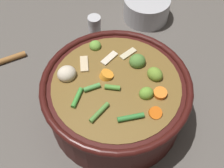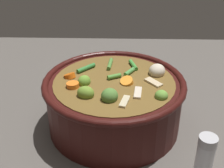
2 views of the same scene
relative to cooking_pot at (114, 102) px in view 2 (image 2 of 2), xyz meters
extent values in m
plane|color=#514C47|center=(0.00, 0.00, -0.06)|extent=(1.10, 1.10, 0.00)
cylinder|color=#38110F|center=(0.00, 0.00, -0.01)|extent=(0.30, 0.30, 0.12)
torus|color=#38110F|center=(0.00, 0.00, 0.05)|extent=(0.32, 0.32, 0.02)
cylinder|color=brown|center=(0.00, 0.00, 0.00)|extent=(0.27, 0.27, 0.11)
ellipsoid|color=olive|center=(-0.06, -0.06, 0.06)|extent=(0.04, 0.04, 0.03)
ellipsoid|color=#679B3A|center=(0.10, -0.06, 0.06)|extent=(0.03, 0.03, 0.02)
ellipsoid|color=#518036|center=(-0.01, -0.07, 0.06)|extent=(0.05, 0.05, 0.03)
ellipsoid|color=olive|center=(-0.06, -0.01, 0.06)|extent=(0.04, 0.04, 0.03)
cylinder|color=#DE5E12|center=(-0.10, 0.02, 0.05)|extent=(0.04, 0.04, 0.02)
cylinder|color=orange|center=(0.03, -0.01, 0.05)|extent=(0.04, 0.04, 0.02)
cylinder|color=orange|center=(-0.09, -0.03, 0.05)|extent=(0.04, 0.04, 0.02)
ellipsoid|color=beige|center=(0.10, 0.04, 0.06)|extent=(0.05, 0.05, 0.03)
cylinder|color=#3E8D36|center=(0.04, 0.07, 0.06)|extent=(0.02, 0.05, 0.01)
cylinder|color=#4B9244|center=(0.03, 0.04, 0.06)|extent=(0.03, 0.03, 0.01)
cylinder|color=#337B35|center=(-0.07, 0.05, 0.06)|extent=(0.04, 0.04, 0.01)
cylinder|color=#4E8237|center=(-0.01, 0.08, 0.06)|extent=(0.01, 0.05, 0.01)
cylinder|color=#4D8B34|center=(0.00, 0.01, 0.06)|extent=(0.03, 0.02, 0.01)
cube|color=beige|center=(0.02, -0.08, 0.05)|extent=(0.02, 0.04, 0.01)
cube|color=beige|center=(0.09, -0.01, 0.05)|extent=(0.04, 0.04, 0.01)
cube|color=beige|center=(0.05, -0.05, 0.05)|extent=(0.02, 0.04, 0.01)
cylinder|color=silver|center=(0.17, -0.16, -0.02)|extent=(0.03, 0.03, 0.08)
cylinder|color=#B7B7BC|center=(0.17, -0.16, 0.02)|extent=(0.03, 0.03, 0.02)
camera|label=1|loc=(-0.19, 0.31, 0.54)|focal=47.29mm
camera|label=2|loc=(0.01, -0.59, 0.39)|focal=49.67mm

